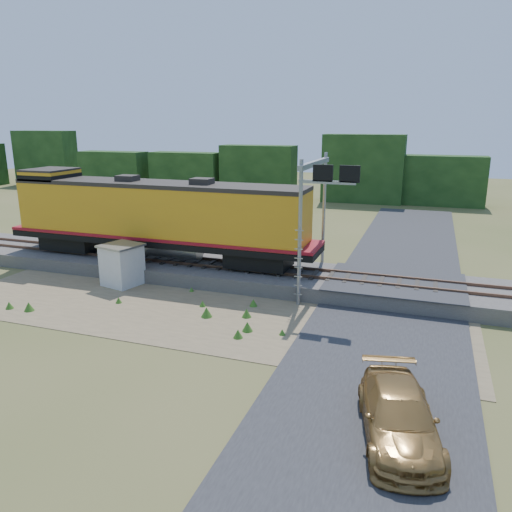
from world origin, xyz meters
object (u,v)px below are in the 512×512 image
at_px(shed, 122,265).
at_px(signal_gantry, 318,192).
at_px(car, 399,416).
at_px(locomotive, 154,216).

relative_size(shed, signal_gantry, 0.33).
bearing_deg(signal_gantry, car, -66.49).
relative_size(locomotive, signal_gantry, 2.72).
height_order(signal_gantry, car, signal_gantry).
bearing_deg(locomotive, signal_gantry, -3.78).
relative_size(locomotive, shed, 8.23).
height_order(locomotive, shed, locomotive).
bearing_deg(shed, car, -17.31).
height_order(shed, car, shed).
distance_m(locomotive, signal_gantry, 10.36).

